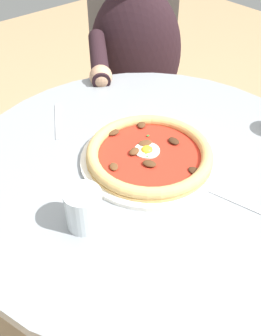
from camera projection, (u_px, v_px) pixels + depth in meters
ground_plane at (142, 322)px, 1.40m from camera, size 6.00×6.00×0.02m
dining_table at (146, 215)px, 1.01m from camera, size 0.89×0.89×0.75m
pizza_on_plate at (149, 155)px, 0.89m from camera, size 0.32×0.32×0.04m
water_glass at (84, 211)px, 0.74m from camera, size 0.07×0.07×0.08m
fork_utensil at (57, 121)px, 1.02m from camera, size 0.09×0.14×0.00m
diner_person at (135, 103)px, 1.59m from camera, size 0.55×0.43×1.12m
cafe_chair_diner at (134, 82)px, 1.68m from camera, size 0.58×0.58×0.83m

